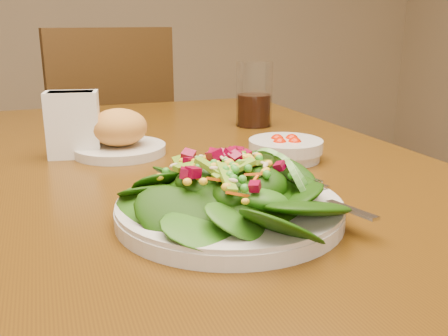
% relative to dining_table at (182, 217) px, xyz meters
% --- Properties ---
extents(dining_table, '(0.90, 1.40, 0.75)m').
position_rel_dining_table_xyz_m(dining_table, '(0.00, 0.00, 0.00)').
color(dining_table, '#4D2D09').
rests_on(dining_table, ground_plane).
extents(chair_far, '(0.53, 0.54, 0.97)m').
position_rel_dining_table_xyz_m(chair_far, '(-0.03, 0.98, -0.13)').
color(chair_far, '#36230E').
rests_on(chair_far, ground_plane).
extents(salad_plate, '(0.29, 0.29, 0.08)m').
position_rel_dining_table_xyz_m(salad_plate, '(0.00, -0.27, 0.13)').
color(salad_plate, silver).
rests_on(salad_plate, dining_table).
extents(bread_plate, '(0.17, 0.17, 0.09)m').
position_rel_dining_table_xyz_m(bread_plate, '(-0.09, 0.11, 0.14)').
color(bread_plate, silver).
rests_on(bread_plate, dining_table).
extents(tomato_bowl, '(0.13, 0.13, 0.04)m').
position_rel_dining_table_xyz_m(tomato_bowl, '(0.19, -0.04, 0.12)').
color(tomato_bowl, silver).
rests_on(tomato_bowl, dining_table).
extents(drinking_glass, '(0.09, 0.09, 0.15)m').
position_rel_dining_table_xyz_m(drinking_glass, '(0.26, 0.27, 0.17)').
color(drinking_glass, silver).
rests_on(drinking_glass, dining_table).
extents(napkin_holder, '(0.10, 0.07, 0.12)m').
position_rel_dining_table_xyz_m(napkin_holder, '(-0.17, 0.12, 0.17)').
color(napkin_holder, white).
rests_on(napkin_holder, dining_table).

